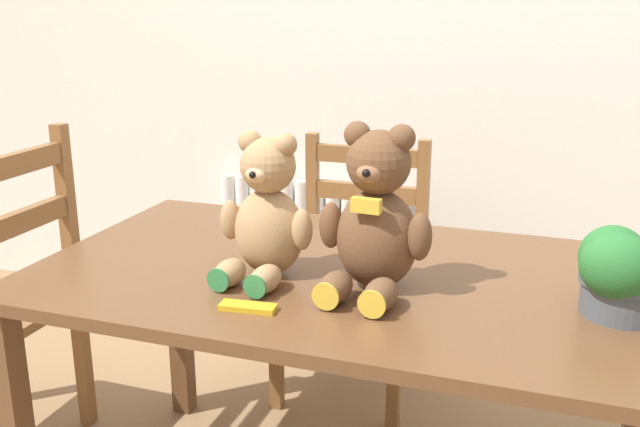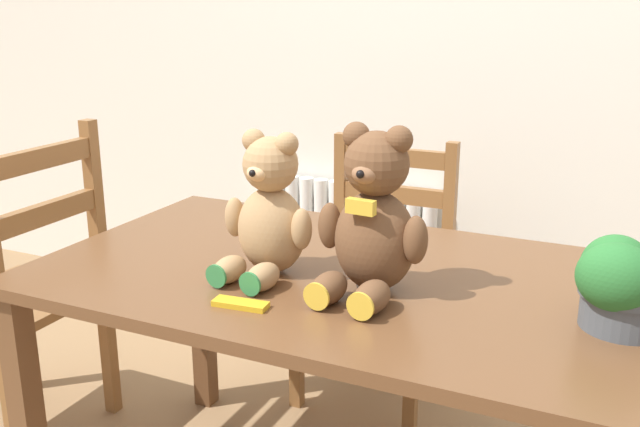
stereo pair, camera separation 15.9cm
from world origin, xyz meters
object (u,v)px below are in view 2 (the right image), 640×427
Objects in this scene: wooden_chair_side at (23,294)px; chocolate_bar at (241,304)px; wooden_chair_behind at (378,270)px; teddy_bear_left at (269,214)px; teddy_bear_right at (373,222)px; potted_plant at (626,284)px.

wooden_chair_side is 8.46× the size of chocolate_bar.
teddy_bear_left is at bearing 91.68° from wooden_chair_behind.
potted_plant is at bearing -172.23° from teddy_bear_right.
teddy_bear_right is at bearing -175.19° from teddy_bear_left.
wooden_chair_side is 1.00m from teddy_bear_left.
wooden_chair_side is 1.02m from chocolate_bar.
potted_plant is at bearing 135.25° from wooden_chair_behind.
chocolate_bar is (0.06, -1.01, 0.28)m from wooden_chair_behind.
teddy_bear_right is (0.28, -0.81, 0.44)m from wooden_chair_behind.
teddy_bear_left is 0.24m from chocolate_bar.
wooden_chair_side is at bearing 163.81° from chocolate_bar.
wooden_chair_behind is 0.89× the size of wooden_chair_side.
wooden_chair_behind is 0.91m from teddy_bear_left.
teddy_bear_right is 0.51m from potted_plant.
potted_plant is at bearing 17.35° from chocolate_bar.
wooden_chair_side is at bearing 39.38° from wooden_chair_behind.
teddy_bear_left is at bearing 101.43° from chocolate_bar.
teddy_bear_right reaches higher than teddy_bear_left.
wooden_chair_behind is at bearing -50.62° from wooden_chair_side.
teddy_bear_left is (0.02, -0.81, 0.42)m from wooden_chair_behind.
teddy_bear_left is 2.85× the size of chocolate_bar.
wooden_chair_side is at bearing 0.19° from teddy_bear_left.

